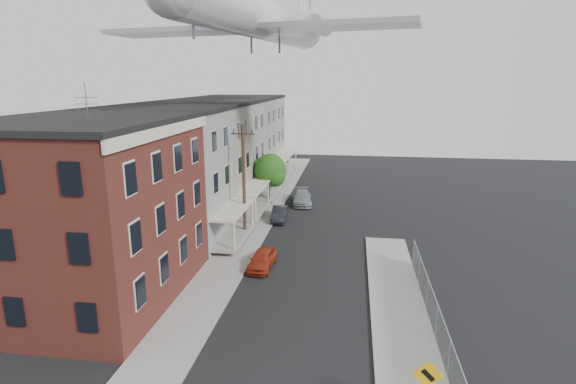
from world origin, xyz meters
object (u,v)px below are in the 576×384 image
(car_near, at_px, (262,259))
(car_far, at_px, (302,198))
(street_tree, at_px, (271,171))
(car_mid, at_px, (279,214))
(warning_sign, at_px, (427,384))
(utility_pole, at_px, (244,180))
(airplane, at_px, (263,18))

(car_near, bearing_deg, car_far, 90.05)
(street_tree, xyz_separation_m, car_near, (2.25, -15.69, -2.83))
(car_mid, bearing_deg, car_far, 72.46)
(car_near, height_order, car_mid, car_near)
(warning_sign, bearing_deg, car_near, 123.03)
(warning_sign, distance_m, car_near, 15.87)
(street_tree, height_order, car_near, street_tree)
(car_far, bearing_deg, street_tree, -176.13)
(car_mid, relative_size, car_far, 0.80)
(warning_sign, bearing_deg, utility_pole, 120.48)
(utility_pole, bearing_deg, airplane, 78.68)
(warning_sign, height_order, car_far, warning_sign)
(utility_pole, height_order, car_near, utility_pole)
(car_mid, xyz_separation_m, car_far, (1.38, 5.75, 0.06))
(street_tree, height_order, airplane, airplane)
(car_far, xyz_separation_m, airplane, (-2.53, -6.32, 16.45))
(car_mid, distance_m, airplane, 16.57)
(utility_pole, xyz_separation_m, airplane, (0.85, 4.24, 12.44))
(warning_sign, relative_size, street_tree, 0.54)
(warning_sign, relative_size, car_mid, 0.77)
(utility_pole, distance_m, car_near, 7.50)
(utility_pole, relative_size, car_near, 2.48)
(car_near, xyz_separation_m, car_far, (0.80, 16.32, 0.05))
(car_near, bearing_deg, warning_sign, -54.10)
(car_near, xyz_separation_m, car_mid, (-0.58, 10.58, -0.02))
(car_near, distance_m, car_mid, 10.59)
(utility_pole, height_order, street_tree, utility_pole)
(car_near, relative_size, airplane, 0.13)
(car_near, distance_m, car_far, 16.34)
(warning_sign, bearing_deg, airplane, 113.98)
(car_mid, bearing_deg, car_near, -90.92)
(car_far, relative_size, airplane, 0.16)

